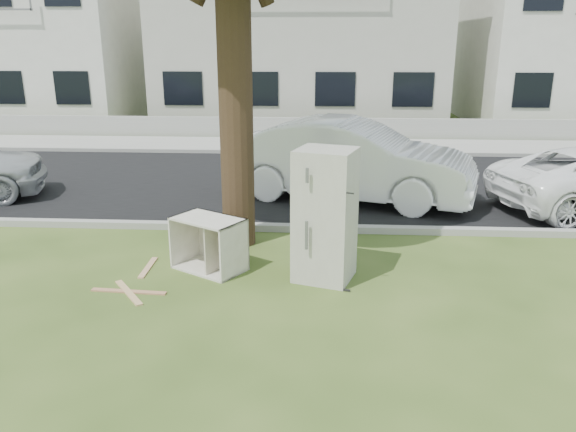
{
  "coord_description": "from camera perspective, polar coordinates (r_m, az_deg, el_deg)",
  "views": [
    {
      "loc": [
        0.97,
        -7.01,
        3.24
      ],
      "look_at": [
        0.49,
        0.6,
        0.86
      ],
      "focal_mm": 35.0,
      "sensor_mm": 36.0,
      "label": 1
    }
  ],
  "objects": [
    {
      "name": "cabinet",
      "position": [
        8.32,
        -8.04,
        -2.82
      ],
      "size": [
        1.19,
        1.06,
        0.79
      ],
      "primitive_type": "cube",
      "rotation": [
        0.0,
        0.0,
        -0.55
      ],
      "color": "white",
      "rests_on": "ground"
    },
    {
      "name": "kerb_near",
      "position": [
        10.04,
        -2.16,
        -1.48
      ],
      "size": [
        120.0,
        0.18,
        0.12
      ],
      "primitive_type": "cube",
      "color": "gray",
      "rests_on": "ground"
    },
    {
      "name": "kerb_far",
      "position": [
        16.9,
        0.22,
        6.3
      ],
      "size": [
        120.0,
        0.18,
        0.12
      ],
      "primitive_type": "cube",
      "color": "gray",
      "rests_on": "ground"
    },
    {
      "name": "car_center",
      "position": [
        11.89,
        6.29,
        5.64
      ],
      "size": [
        5.45,
        3.25,
        1.7
      ],
      "primitive_type": "imported",
      "rotation": [
        0.0,
        0.0,
        1.27
      ],
      "color": "white",
      "rests_on": "ground"
    },
    {
      "name": "sidewalk",
      "position": [
        18.32,
        0.48,
        7.18
      ],
      "size": [
        120.0,
        2.8,
        0.01
      ],
      "primitive_type": "cube",
      "color": "gray",
      "rests_on": "ground"
    },
    {
      "name": "plank_b",
      "position": [
        7.9,
        -15.89,
        -7.49
      ],
      "size": [
        0.61,
        0.77,
        0.02
      ],
      "primitive_type": "cube",
      "rotation": [
        0.0,
        0.0,
        -0.93
      ],
      "color": "tan",
      "rests_on": "ground"
    },
    {
      "name": "plank_a",
      "position": [
        7.93,
        -15.87,
        -7.38
      ],
      "size": [
        1.04,
        0.15,
        0.02
      ],
      "primitive_type": "cube",
      "rotation": [
        0.0,
        0.0,
        -0.06
      ],
      "color": "#B07955",
      "rests_on": "ground"
    },
    {
      "name": "plank_c",
      "position": [
        8.66,
        -14.03,
        -5.1
      ],
      "size": [
        0.11,
        0.79,
        0.02
      ],
      "primitive_type": "cube",
      "rotation": [
        0.0,
        0.0,
        1.6
      ],
      "color": "tan",
      "rests_on": "ground"
    },
    {
      "name": "ground",
      "position": [
        7.78,
        -3.94,
        -7.3
      ],
      "size": [
        120.0,
        120.0,
        0.0
      ],
      "primitive_type": "plane",
      "color": "#354B1A"
    },
    {
      "name": "road",
      "position": [
        13.44,
        -0.67,
        3.42
      ],
      "size": [
        120.0,
        7.0,
        0.01
      ],
      "primitive_type": "cube",
      "color": "black",
      "rests_on": "ground"
    },
    {
      "name": "townhouse_left",
      "position": [
        27.73,
        -25.41,
        16.35
      ],
      "size": [
        10.2,
        8.16,
        7.04
      ],
      "color": "silver",
      "rests_on": "ground"
    },
    {
      "name": "townhouse_center",
      "position": [
        24.53,
        1.37,
        18.48
      ],
      "size": [
        11.22,
        8.16,
        7.44
      ],
      "color": "#B3B0A3",
      "rests_on": "ground"
    },
    {
      "name": "fridge",
      "position": [
        7.78,
        3.79,
        0.05
      ],
      "size": [
        0.95,
        0.91,
        1.86
      ],
      "primitive_type": "cube",
      "rotation": [
        0.0,
        0.0,
        -0.3
      ],
      "color": "beige",
      "rests_on": "ground"
    },
    {
      "name": "low_wall",
      "position": [
        19.84,
        0.74,
        8.97
      ],
      "size": [
        120.0,
        0.15,
        0.7
      ],
      "primitive_type": "cube",
      "color": "gray",
      "rests_on": "ground"
    }
  ]
}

